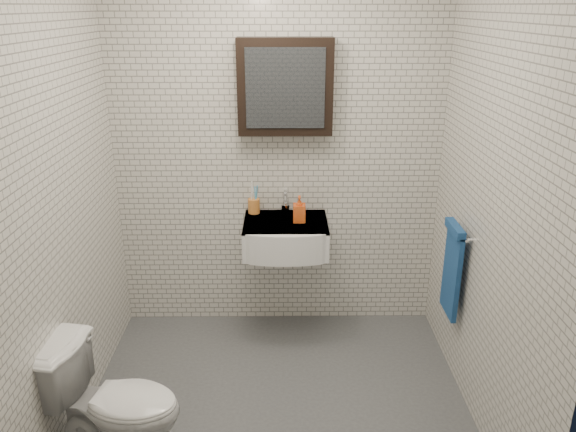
# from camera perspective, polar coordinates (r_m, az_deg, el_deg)

# --- Properties ---
(ground) EXTENTS (2.20, 2.00, 0.01)m
(ground) POSITION_cam_1_polar(r_m,az_deg,el_deg) (3.44, -1.03, -18.64)
(ground) COLOR #494C51
(ground) RESTS_ON ground
(room_shell) EXTENTS (2.22, 2.02, 2.51)m
(room_shell) POSITION_cam_1_polar(r_m,az_deg,el_deg) (2.76, -1.23, 5.57)
(room_shell) COLOR silver
(room_shell) RESTS_ON ground
(washbasin) EXTENTS (0.55, 0.50, 0.20)m
(washbasin) POSITION_cam_1_polar(r_m,az_deg,el_deg) (3.68, -0.25, -2.14)
(washbasin) COLOR white
(washbasin) RESTS_ON room_shell
(faucet) EXTENTS (0.06, 0.20, 0.15)m
(faucet) POSITION_cam_1_polar(r_m,az_deg,el_deg) (3.81, -0.27, 1.25)
(faucet) COLOR silver
(faucet) RESTS_ON washbasin
(mirror_cabinet) EXTENTS (0.60, 0.15, 0.60)m
(mirror_cabinet) POSITION_cam_1_polar(r_m,az_deg,el_deg) (3.62, -0.29, 12.98)
(mirror_cabinet) COLOR black
(mirror_cabinet) RESTS_ON room_shell
(towel_rail) EXTENTS (0.09, 0.30, 0.58)m
(towel_rail) POSITION_cam_1_polar(r_m,az_deg,el_deg) (3.50, 16.37, -4.91)
(towel_rail) COLOR silver
(towel_rail) RESTS_ON room_shell
(toothbrush_cup) EXTENTS (0.09, 0.09, 0.22)m
(toothbrush_cup) POSITION_cam_1_polar(r_m,az_deg,el_deg) (3.83, -3.49, 1.10)
(toothbrush_cup) COLOR orange
(toothbrush_cup) RESTS_ON washbasin
(soap_bottle) EXTENTS (0.08, 0.08, 0.18)m
(soap_bottle) POSITION_cam_1_polar(r_m,az_deg,el_deg) (3.66, 1.16, 0.73)
(soap_bottle) COLOR orange
(soap_bottle) RESTS_ON washbasin
(toilet) EXTENTS (0.72, 0.50, 0.67)m
(toilet) POSITION_cam_1_polar(r_m,az_deg,el_deg) (3.04, -17.16, -17.79)
(toilet) COLOR white
(toilet) RESTS_ON ground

